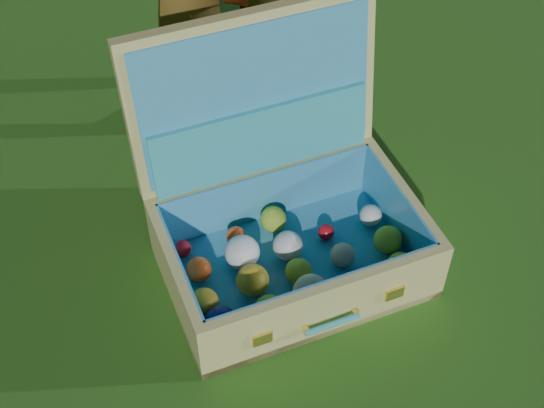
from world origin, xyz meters
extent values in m
plane|color=#215114|center=(0.00, 0.00, 0.00)|extent=(60.00, 60.00, 0.00)
cube|color=#CBC16D|center=(0.17, 0.12, 0.01)|extent=(0.69, 0.56, 0.02)
cube|color=#CBC16D|center=(0.11, -0.06, 0.09)|extent=(0.57, 0.20, 0.18)
cube|color=#CBC16D|center=(0.22, 0.30, 0.09)|extent=(0.57, 0.20, 0.18)
cube|color=#CBC16D|center=(-0.11, 0.20, 0.09)|extent=(0.13, 0.34, 0.18)
cube|color=#CBC16D|center=(0.44, 0.03, 0.09)|extent=(0.13, 0.34, 0.18)
cube|color=teal|center=(0.17, 0.12, 0.02)|extent=(0.63, 0.50, 0.01)
cube|color=teal|center=(0.11, -0.05, 0.10)|extent=(0.53, 0.17, 0.16)
cube|color=teal|center=(0.22, 0.28, 0.10)|extent=(0.53, 0.17, 0.16)
cube|color=teal|center=(-0.09, 0.20, 0.10)|extent=(0.11, 0.34, 0.16)
cube|color=teal|center=(0.43, 0.04, 0.10)|extent=(0.11, 0.34, 0.16)
cube|color=#CBC16D|center=(0.24, 0.35, 0.37)|extent=(0.60, 0.27, 0.40)
cube|color=teal|center=(0.23, 0.33, 0.38)|extent=(0.54, 0.22, 0.35)
cube|color=teal|center=(0.23, 0.31, 0.27)|extent=(0.52, 0.20, 0.17)
cube|color=#F2C659|center=(-0.05, -0.03, 0.09)|extent=(0.05, 0.02, 0.03)
cube|color=#F2C659|center=(0.26, -0.12, 0.09)|extent=(0.05, 0.02, 0.03)
cylinder|color=teal|center=(0.10, -0.09, 0.07)|extent=(0.13, 0.05, 0.01)
cube|color=#F2C659|center=(0.05, -0.06, 0.07)|extent=(0.02, 0.02, 0.01)
cube|color=#F2C659|center=(0.16, -0.10, 0.07)|extent=(0.02, 0.02, 0.01)
sphere|color=#0E0F48|center=(-0.08, 0.07, 0.07)|extent=(0.08, 0.08, 0.08)
sphere|color=#A6C730|center=(0.03, 0.04, 0.06)|extent=(0.07, 0.07, 0.07)
sphere|color=beige|center=(0.12, 0.01, 0.07)|extent=(0.09, 0.09, 0.09)
sphere|color=#0E0F48|center=(0.22, -0.04, 0.06)|extent=(0.06, 0.06, 0.06)
sphere|color=#A6C730|center=(0.34, -0.06, 0.06)|extent=(0.07, 0.07, 0.07)
sphere|color=gold|center=(-0.07, 0.15, 0.06)|extent=(0.06, 0.06, 0.06)
sphere|color=gold|center=(0.05, 0.12, 0.07)|extent=(0.08, 0.08, 0.08)
sphere|color=#A6C730|center=(0.15, 0.08, 0.06)|extent=(0.06, 0.06, 0.06)
sphere|color=beige|center=(0.26, 0.05, 0.06)|extent=(0.06, 0.06, 0.06)
sphere|color=#A6C730|center=(0.38, 0.01, 0.06)|extent=(0.07, 0.07, 0.07)
sphere|color=#FF5015|center=(-0.03, 0.23, 0.06)|extent=(0.06, 0.06, 0.06)
sphere|color=silver|center=(0.08, 0.20, 0.07)|extent=(0.08, 0.08, 0.08)
sphere|color=silver|center=(0.18, 0.15, 0.06)|extent=(0.07, 0.07, 0.07)
sphere|color=red|center=(0.29, 0.13, 0.05)|extent=(0.04, 0.04, 0.04)
sphere|color=silver|center=(0.41, 0.10, 0.06)|extent=(0.06, 0.06, 0.06)
sphere|color=red|center=(-0.02, 0.31, 0.05)|extent=(0.04, 0.04, 0.04)
sphere|color=#FF5015|center=(0.11, 0.26, 0.05)|extent=(0.05, 0.05, 0.05)
sphere|color=#A6C730|center=(0.21, 0.24, 0.06)|extent=(0.07, 0.07, 0.07)
camera|label=1|loc=(-0.59, -0.72, 1.46)|focal=50.00mm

